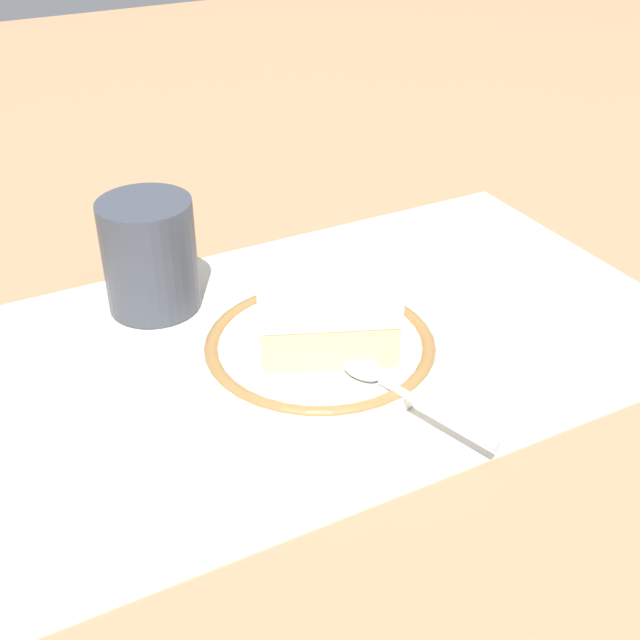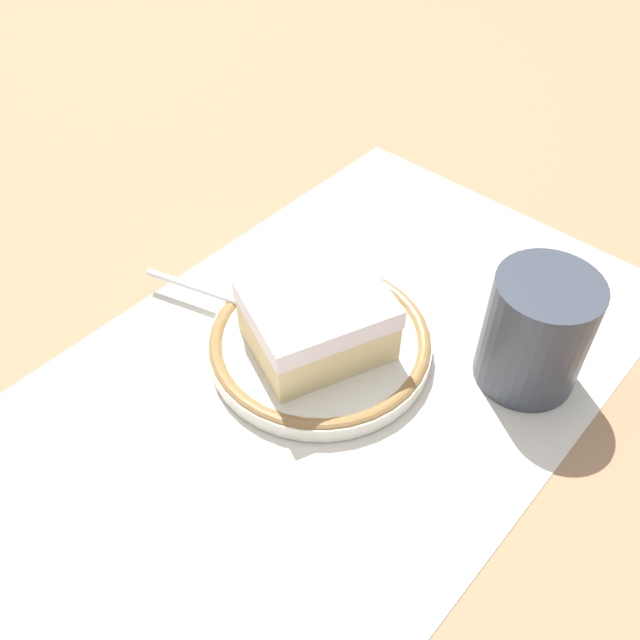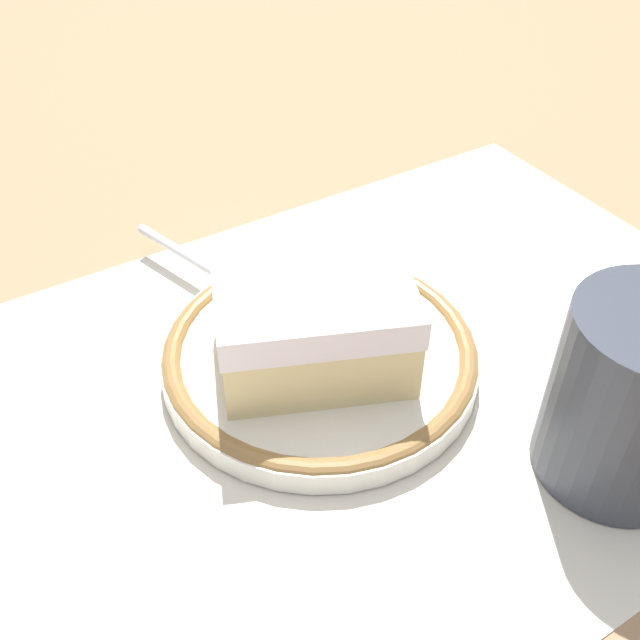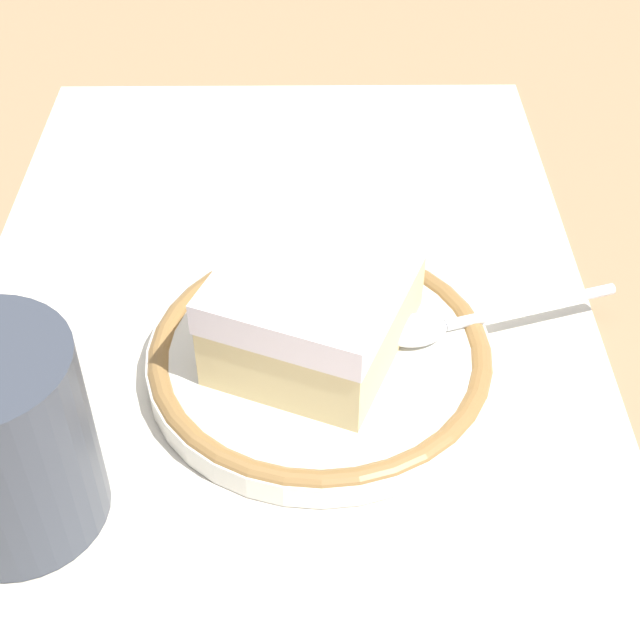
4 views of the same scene
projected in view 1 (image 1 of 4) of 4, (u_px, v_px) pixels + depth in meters
name	position (u px, v px, depth m)	size (l,w,h in m)	color
ground_plane	(329.00, 339.00, 0.64)	(2.40, 2.40, 0.00)	#9E7551
placemat	(329.00, 338.00, 0.63)	(0.55, 0.34, 0.00)	beige
plate	(320.00, 348.00, 0.61)	(0.17, 0.17, 0.02)	silver
cake_slice	(325.00, 310.00, 0.59)	(0.12, 0.11, 0.05)	beige
spoon	(387.00, 382.00, 0.56)	(0.05, 0.13, 0.01)	silver
cup	(151.00, 262.00, 0.65)	(0.07, 0.07, 0.09)	#383D47
napkin	(118.00, 474.00, 0.51)	(0.09, 0.10, 0.00)	white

